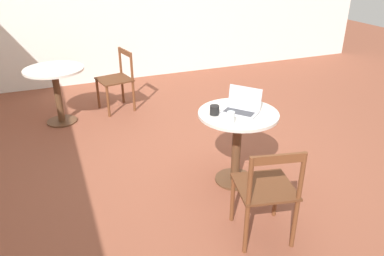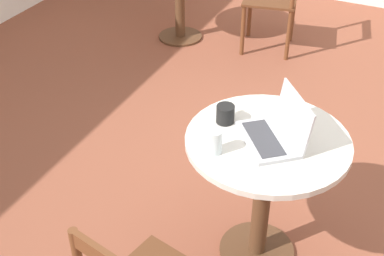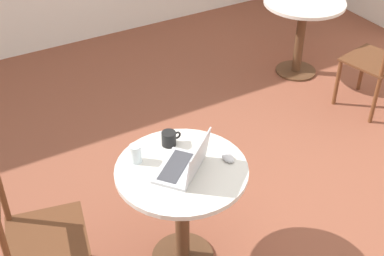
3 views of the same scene
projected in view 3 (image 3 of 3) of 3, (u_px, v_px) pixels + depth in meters
name	position (u px, v px, depth m)	size (l,w,h in m)	color
ground_plane	(238.00, 225.00, 3.69)	(16.00, 16.00, 0.00)	brown
cafe_table_near	(182.00, 192.00, 3.12)	(0.76, 0.76, 0.76)	#51331E
cafe_table_mid	(302.00, 19.00, 5.06)	(0.76, 0.76, 0.76)	#51331E
chair_near_left	(39.00, 239.00, 2.99)	(0.52, 0.52, 0.86)	brown
chair_mid_front	(378.00, 63.00, 4.62)	(0.52, 0.52, 0.86)	brown
laptop	(185.00, 165.00, 2.97)	(0.40, 0.39, 0.22)	#B7B7BC
mouse	(228.00, 157.00, 3.07)	(0.06, 0.10, 0.03)	#B7B7BC
mug	(169.00, 138.00, 3.17)	(0.12, 0.09, 0.09)	black
drinking_glass	(136.00, 154.00, 3.04)	(0.07, 0.07, 0.11)	silver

